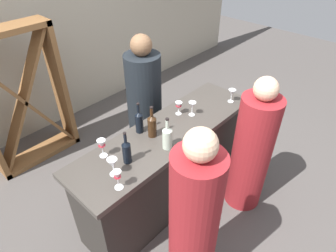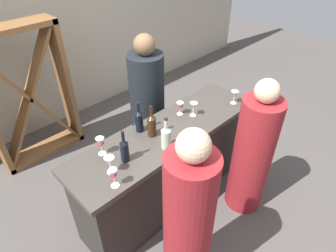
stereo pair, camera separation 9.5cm
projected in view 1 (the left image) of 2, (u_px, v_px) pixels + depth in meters
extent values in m
plane|color=#4C4744|center=(168.00, 197.00, 3.15)|extent=(12.00, 12.00, 0.00)
cube|color=#B2A893|center=(34.00, 23.00, 3.51)|extent=(8.00, 0.10, 2.80)
cube|color=#2A2723|center=(168.00, 169.00, 2.89)|extent=(1.88, 0.48, 0.86)
cube|color=#3D3833|center=(168.00, 133.00, 2.62)|extent=(1.96, 0.56, 0.05)
cube|color=brown|center=(59.00, 86.00, 3.49)|extent=(0.06, 0.28, 1.60)
cube|color=brown|center=(41.00, 153.00, 3.68)|extent=(0.97, 0.28, 0.06)
cube|color=brown|center=(23.00, 101.00, 3.22)|extent=(0.88, 0.20, 1.50)
cube|color=brown|center=(23.00, 101.00, 3.22)|extent=(0.88, 0.20, 1.50)
cylinder|color=black|center=(127.00, 153.00, 2.23)|extent=(0.07, 0.07, 0.17)
cone|color=black|center=(126.00, 143.00, 2.17)|extent=(0.07, 0.07, 0.03)
cylinder|color=black|center=(125.00, 138.00, 2.14)|extent=(0.02, 0.02, 0.07)
cylinder|color=black|center=(125.00, 133.00, 2.12)|extent=(0.03, 0.03, 0.01)
cylinder|color=black|center=(139.00, 123.00, 2.54)|extent=(0.07, 0.07, 0.18)
cone|color=black|center=(139.00, 113.00, 2.48)|extent=(0.07, 0.07, 0.03)
cylinder|color=black|center=(138.00, 108.00, 2.45)|extent=(0.02, 0.02, 0.07)
cylinder|color=black|center=(138.00, 104.00, 2.42)|extent=(0.03, 0.03, 0.01)
cylinder|color=#B7C6B2|center=(167.00, 139.00, 2.37)|extent=(0.08, 0.08, 0.17)
cone|color=#B7C6B2|center=(167.00, 129.00, 2.31)|extent=(0.08, 0.08, 0.03)
cylinder|color=#B7C6B2|center=(167.00, 124.00, 2.27)|extent=(0.03, 0.03, 0.07)
cylinder|color=black|center=(167.00, 119.00, 2.25)|extent=(0.03, 0.03, 0.01)
cylinder|color=#331E0F|center=(152.00, 127.00, 2.49)|extent=(0.08, 0.08, 0.18)
cone|color=#331E0F|center=(152.00, 117.00, 2.43)|extent=(0.08, 0.08, 0.03)
cylinder|color=#331E0F|center=(151.00, 112.00, 2.40)|extent=(0.03, 0.03, 0.07)
cylinder|color=black|center=(151.00, 107.00, 2.37)|extent=(0.03, 0.03, 0.01)
cylinder|color=white|center=(119.00, 187.00, 2.07)|extent=(0.06, 0.06, 0.00)
cylinder|color=white|center=(118.00, 183.00, 2.05)|extent=(0.01, 0.01, 0.08)
cone|color=white|center=(117.00, 175.00, 2.00)|extent=(0.06, 0.06, 0.08)
cone|color=maroon|center=(118.00, 178.00, 2.01)|extent=(0.05, 0.05, 0.02)
cylinder|color=white|center=(231.00, 101.00, 3.00)|extent=(0.06, 0.06, 0.00)
cylinder|color=white|center=(231.00, 98.00, 2.97)|extent=(0.01, 0.01, 0.07)
cone|color=white|center=(232.00, 93.00, 2.93)|extent=(0.07, 0.07, 0.07)
cylinder|color=white|center=(114.00, 174.00, 2.18)|extent=(0.07, 0.07, 0.00)
cylinder|color=white|center=(114.00, 171.00, 2.16)|extent=(0.01, 0.01, 0.06)
cone|color=white|center=(113.00, 164.00, 2.11)|extent=(0.08, 0.08, 0.08)
cylinder|color=white|center=(192.00, 115.00, 2.80)|extent=(0.06, 0.06, 0.00)
cylinder|color=white|center=(192.00, 111.00, 2.78)|extent=(0.01, 0.01, 0.07)
cone|color=white|center=(192.00, 105.00, 2.74)|extent=(0.07, 0.07, 0.07)
cylinder|color=white|center=(178.00, 114.00, 2.82)|extent=(0.06, 0.06, 0.00)
cylinder|color=white|center=(179.00, 111.00, 2.80)|extent=(0.01, 0.01, 0.06)
cone|color=white|center=(179.00, 105.00, 2.76)|extent=(0.07, 0.07, 0.07)
cone|color=maroon|center=(179.00, 107.00, 2.77)|extent=(0.06, 0.06, 0.03)
cylinder|color=white|center=(104.00, 155.00, 2.34)|extent=(0.06, 0.06, 0.00)
cylinder|color=white|center=(103.00, 152.00, 2.31)|extent=(0.01, 0.01, 0.07)
cone|color=white|center=(102.00, 144.00, 2.27)|extent=(0.07, 0.07, 0.08)
cone|color=maroon|center=(102.00, 147.00, 2.28)|extent=(0.06, 0.06, 0.03)
cylinder|color=maroon|center=(193.00, 229.00, 2.05)|extent=(0.43, 0.43, 1.38)
sphere|color=#D8AD8C|center=(201.00, 145.00, 1.59)|extent=(0.20, 0.20, 0.20)
cylinder|color=maroon|center=(251.00, 155.00, 2.78)|extent=(0.40, 0.40, 1.25)
sphere|color=#D8AD8C|center=(266.00, 89.00, 2.35)|extent=(0.21, 0.21, 0.21)
cylinder|color=black|center=(145.00, 111.00, 3.30)|extent=(0.40, 0.40, 1.34)
sphere|color=brown|center=(141.00, 45.00, 2.84)|extent=(0.22, 0.22, 0.22)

